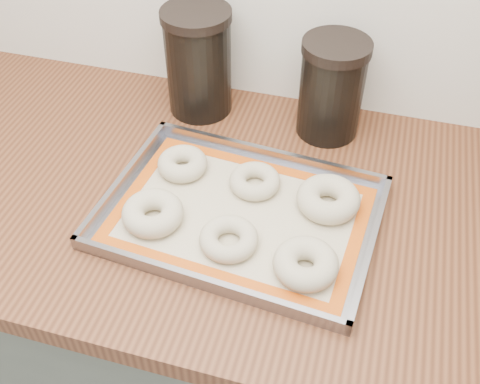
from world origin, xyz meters
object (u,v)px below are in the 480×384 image
(bagel_front_left, at_px, (153,213))
(bagel_front_right, at_px, (306,264))
(canister_left, at_px, (199,62))
(bagel_front_mid, at_px, (229,239))
(bagel_back_right, at_px, (328,199))
(canister_mid, at_px, (331,88))
(baking_tray, at_px, (240,214))
(bagel_back_mid, at_px, (255,181))
(bagel_back_left, at_px, (183,164))

(bagel_front_left, height_order, bagel_front_right, same)
(canister_left, bearing_deg, bagel_front_mid, -64.77)
(bagel_back_right, relative_size, canister_left, 0.50)
(bagel_front_left, bearing_deg, bagel_front_mid, -6.99)
(bagel_back_right, bearing_deg, canister_left, 143.68)
(bagel_front_mid, xyz_separation_m, bagel_back_right, (0.14, 0.13, 0.00))
(bagel_front_mid, distance_m, bagel_back_right, 0.19)
(canister_mid, bearing_deg, baking_tray, -110.03)
(bagel_front_mid, height_order, bagel_back_mid, same)
(bagel_back_mid, height_order, canister_mid, canister_mid)
(bagel_front_mid, distance_m, canister_left, 0.40)
(bagel_back_mid, distance_m, canister_left, 0.29)
(bagel_front_mid, height_order, bagel_back_left, bagel_back_left)
(bagel_front_right, relative_size, bagel_back_left, 1.11)
(bagel_front_right, relative_size, bagel_back_right, 0.93)
(baking_tray, height_order, bagel_front_mid, bagel_front_mid)
(bagel_front_right, bearing_deg, bagel_front_left, 172.30)
(bagel_front_mid, relative_size, canister_left, 0.44)
(bagel_back_left, distance_m, bagel_back_mid, 0.14)
(bagel_front_left, bearing_deg, canister_mid, 54.31)
(baking_tray, distance_m, bagel_front_right, 0.16)
(bagel_back_right, bearing_deg, canister_mid, 99.90)
(baking_tray, bearing_deg, bagel_front_mid, -89.23)
(baking_tray, height_order, bagel_back_left, bagel_back_left)
(canister_left, bearing_deg, bagel_back_left, -80.66)
(bagel_back_left, relative_size, canister_left, 0.42)
(bagel_front_left, xyz_separation_m, bagel_front_right, (0.27, -0.04, 0.00))
(canister_mid, bearing_deg, canister_left, 178.94)
(bagel_front_mid, bearing_deg, bagel_front_right, -8.45)
(bagel_back_left, xyz_separation_m, bagel_back_right, (0.27, -0.02, 0.00))
(bagel_front_right, bearing_deg, bagel_back_mid, 127.26)
(bagel_back_left, height_order, canister_mid, canister_mid)
(bagel_back_left, relative_size, canister_mid, 0.46)
(baking_tray, relative_size, bagel_front_right, 4.75)
(bagel_front_left, relative_size, bagel_back_left, 1.13)
(baking_tray, height_order, bagel_front_right, bagel_front_right)
(baking_tray, xyz_separation_m, bagel_back_mid, (0.01, 0.07, 0.01))
(baking_tray, bearing_deg, canister_mid, 69.97)
(bagel_front_mid, bearing_deg, baking_tray, 90.77)
(bagel_front_left, distance_m, canister_mid, 0.42)
(bagel_front_left, height_order, bagel_back_mid, bagel_front_left)
(bagel_back_left, distance_m, canister_left, 0.23)
(bagel_front_mid, relative_size, bagel_front_right, 0.94)
(bagel_back_mid, distance_m, canister_mid, 0.24)
(bagel_back_mid, height_order, canister_left, canister_left)
(bagel_front_left, relative_size, bagel_front_mid, 1.08)
(bagel_back_left, distance_m, canister_mid, 0.32)
(bagel_front_left, bearing_deg, baking_tray, 21.04)
(bagel_back_left, xyz_separation_m, canister_mid, (0.24, 0.20, 0.08))
(bagel_front_mid, relative_size, bagel_back_mid, 1.05)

